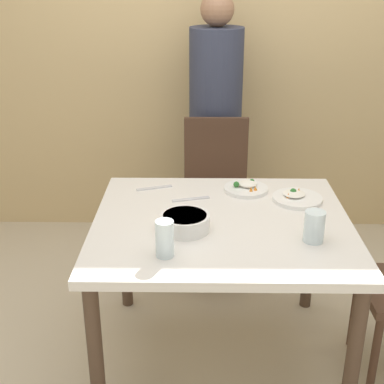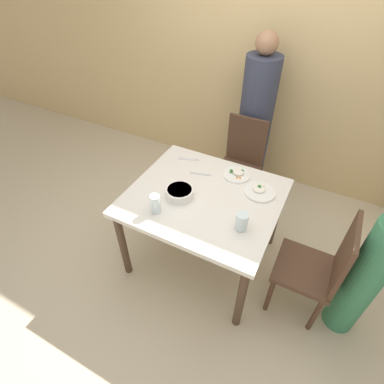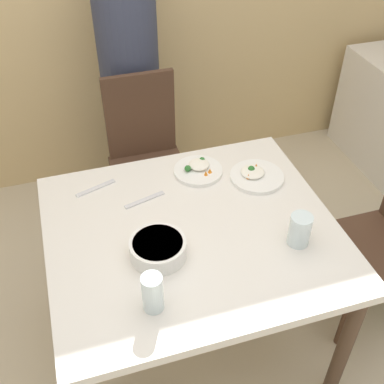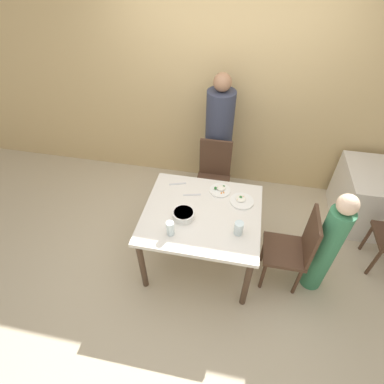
{
  "view_description": "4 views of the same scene",
  "coord_description": "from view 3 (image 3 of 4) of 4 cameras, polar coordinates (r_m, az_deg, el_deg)",
  "views": [
    {
      "loc": [
        -0.1,
        -2.09,
        1.76
      ],
      "look_at": [
        -0.13,
        -0.01,
        0.88
      ],
      "focal_mm": 50.0,
      "sensor_mm": 36.0,
      "label": 1
    },
    {
      "loc": [
        0.69,
        -1.52,
        2.25
      ],
      "look_at": [
        -0.06,
        -0.08,
        0.81
      ],
      "focal_mm": 28.0,
      "sensor_mm": 36.0,
      "label": 2
    },
    {
      "loc": [
        -0.39,
        -1.27,
        2.06
      ],
      "look_at": [
        0.02,
        0.07,
        0.86
      ],
      "focal_mm": 45.0,
      "sensor_mm": 36.0,
      "label": 3
    },
    {
      "loc": [
        0.29,
        -1.94,
        2.83
      ],
      "look_at": [
        -0.1,
        0.03,
        0.96
      ],
      "focal_mm": 28.0,
      "sensor_mm": 36.0,
      "label": 4
    }
  ],
  "objects": [
    {
      "name": "plate_rice_adult",
      "position": [
        2.12,
        7.59,
        1.94
      ],
      "size": [
        0.23,
        0.23,
        0.05
      ],
      "color": "white",
      "rests_on": "dining_table"
    },
    {
      "name": "dining_table",
      "position": [
        1.93,
        0.04,
        -6.28
      ],
      "size": [
        1.12,
        0.99,
        0.74
      ],
      "color": "silver",
      "rests_on": "ground_plane"
    },
    {
      "name": "ground_plane",
      "position": [
        2.45,
        0.03,
        -16.8
      ],
      "size": [
        10.0,
        10.0,
        0.0
      ],
      "primitive_type": "plane",
      "color": "beige"
    },
    {
      "name": "glass_water_tall",
      "position": [
        1.82,
        12.66,
        -4.39
      ],
      "size": [
        0.08,
        0.08,
        0.13
      ],
      "color": "silver",
      "rests_on": "dining_table"
    },
    {
      "name": "plate_rice_child",
      "position": [
        2.13,
        0.75,
        2.68
      ],
      "size": [
        0.22,
        0.22,
        0.05
      ],
      "color": "white",
      "rests_on": "dining_table"
    },
    {
      "name": "glass_water_short",
      "position": [
        1.58,
        -4.69,
        -11.83
      ],
      "size": [
        0.07,
        0.07,
        0.15
      ],
      "color": "silver",
      "rests_on": "dining_table"
    },
    {
      "name": "bowl_curry",
      "position": [
        1.75,
        -4.05,
        -6.68
      ],
      "size": [
        0.21,
        0.21,
        0.07
      ],
      "color": "white",
      "rests_on": "dining_table"
    },
    {
      "name": "spoon_steel",
      "position": [
        2.09,
        -11.35,
        0.45
      ],
      "size": [
        0.18,
        0.08,
        0.01
      ],
      "color": "silver",
      "rests_on": "dining_table"
    },
    {
      "name": "person_adult",
      "position": [
        2.79,
        -7.29,
        12.2
      ],
      "size": [
        0.33,
        0.33,
        1.63
      ],
      "color": "#33384C",
      "rests_on": "ground_plane"
    },
    {
      "name": "chair_adult_spot",
      "position": [
        2.65,
        -5.41,
        4.22
      ],
      "size": [
        0.4,
        0.4,
        0.94
      ],
      "color": "#4C3323",
      "rests_on": "ground_plane"
    },
    {
      "name": "fork_steel",
      "position": [
        2.0,
        -5.64,
        -0.93
      ],
      "size": [
        0.18,
        0.07,
        0.01
      ],
      "color": "silver",
      "rests_on": "dining_table"
    }
  ]
}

